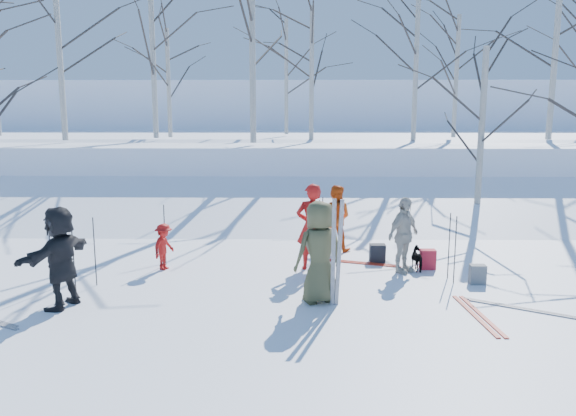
{
  "coord_description": "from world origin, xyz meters",
  "views": [
    {
      "loc": [
        0.17,
        -10.18,
        3.38
      ],
      "look_at": [
        0.0,
        1.5,
        1.3
      ],
      "focal_mm": 35.0,
      "sensor_mm": 36.0,
      "label": 1
    }
  ],
  "objects_px": {
    "skier_olive_center": "(319,252)",
    "skier_cream_east": "(403,235)",
    "backpack_grey": "(477,274)",
    "skier_red_north": "(312,227)",
    "dog": "(419,259)",
    "skier_red_seated": "(164,247)",
    "backpack_dark": "(377,253)",
    "skier_grey_west": "(60,257)",
    "skier_redor_behind": "(335,218)",
    "backpack_red": "(428,259)"
  },
  "relations": [
    {
      "from": "skier_red_north",
      "to": "dog",
      "type": "xyz_separation_m",
      "value": [
        2.26,
        -0.07,
        -0.67
      ]
    },
    {
      "from": "backpack_grey",
      "to": "backpack_dark",
      "type": "relative_size",
      "value": 0.95
    },
    {
      "from": "skier_olive_center",
      "to": "skier_red_north",
      "type": "bearing_deg",
      "value": -111.93
    },
    {
      "from": "backpack_red",
      "to": "skier_red_north",
      "type": "bearing_deg",
      "value": -179.26
    },
    {
      "from": "backpack_dark",
      "to": "skier_cream_east",
      "type": "bearing_deg",
      "value": -62.87
    },
    {
      "from": "skier_grey_west",
      "to": "skier_red_seated",
      "type": "bearing_deg",
      "value": 170.09
    },
    {
      "from": "skier_olive_center",
      "to": "skier_cream_east",
      "type": "height_order",
      "value": "skier_olive_center"
    },
    {
      "from": "skier_red_seated",
      "to": "skier_cream_east",
      "type": "height_order",
      "value": "skier_cream_east"
    },
    {
      "from": "skier_olive_center",
      "to": "dog",
      "type": "distance_m",
      "value": 3.04
    },
    {
      "from": "skier_cream_east",
      "to": "backpack_red",
      "type": "xyz_separation_m",
      "value": [
        0.59,
        0.26,
        -0.58
      ]
    },
    {
      "from": "skier_red_seated",
      "to": "skier_cream_east",
      "type": "distance_m",
      "value": 5.03
    },
    {
      "from": "skier_olive_center",
      "to": "dog",
      "type": "bearing_deg",
      "value": -161.41
    },
    {
      "from": "dog",
      "to": "backpack_dark",
      "type": "relative_size",
      "value": 1.46
    },
    {
      "from": "skier_red_north",
      "to": "skier_redor_behind",
      "type": "bearing_deg",
      "value": -115.42
    },
    {
      "from": "skier_red_north",
      "to": "backpack_red",
      "type": "height_order",
      "value": "skier_red_north"
    },
    {
      "from": "skier_olive_center",
      "to": "skier_red_north",
      "type": "relative_size",
      "value": 0.99
    },
    {
      "from": "skier_olive_center",
      "to": "skier_red_seated",
      "type": "xyz_separation_m",
      "value": [
        -3.21,
        1.99,
        -0.41
      ]
    },
    {
      "from": "dog",
      "to": "backpack_red",
      "type": "distance_m",
      "value": 0.24
    },
    {
      "from": "dog",
      "to": "backpack_red",
      "type": "height_order",
      "value": "dog"
    },
    {
      "from": "skier_cream_east",
      "to": "backpack_dark",
      "type": "distance_m",
      "value": 1.07
    },
    {
      "from": "skier_cream_east",
      "to": "backpack_grey",
      "type": "relative_size",
      "value": 4.17
    },
    {
      "from": "skier_red_seated",
      "to": "backpack_red",
      "type": "bearing_deg",
      "value": -69.06
    },
    {
      "from": "skier_cream_east",
      "to": "dog",
      "type": "distance_m",
      "value": 0.68
    },
    {
      "from": "skier_red_seated",
      "to": "dog",
      "type": "height_order",
      "value": "skier_red_seated"
    },
    {
      "from": "skier_grey_west",
      "to": "skier_redor_behind",
      "type": "bearing_deg",
      "value": 146.85
    },
    {
      "from": "skier_red_seated",
      "to": "backpack_dark",
      "type": "relative_size",
      "value": 2.48
    },
    {
      "from": "skier_redor_behind",
      "to": "dog",
      "type": "distance_m",
      "value": 2.42
    },
    {
      "from": "dog",
      "to": "skier_red_north",
      "type": "bearing_deg",
      "value": -12.36
    },
    {
      "from": "skier_red_seated",
      "to": "skier_grey_west",
      "type": "bearing_deg",
      "value": 171.75
    },
    {
      "from": "skier_redor_behind",
      "to": "backpack_grey",
      "type": "height_order",
      "value": "skier_redor_behind"
    },
    {
      "from": "backpack_red",
      "to": "backpack_grey",
      "type": "xyz_separation_m",
      "value": [
        0.73,
        -1.03,
        -0.02
      ]
    },
    {
      "from": "skier_red_north",
      "to": "skier_red_seated",
      "type": "bearing_deg",
      "value": -3.12
    },
    {
      "from": "backpack_grey",
      "to": "skier_red_north",
      "type": "bearing_deg",
      "value": 162.65
    },
    {
      "from": "backpack_dark",
      "to": "backpack_grey",
      "type": "bearing_deg",
      "value": -42.33
    },
    {
      "from": "skier_cream_east",
      "to": "backpack_red",
      "type": "height_order",
      "value": "skier_cream_east"
    },
    {
      "from": "skier_cream_east",
      "to": "backpack_dark",
      "type": "bearing_deg",
      "value": 73.63
    },
    {
      "from": "backpack_red",
      "to": "backpack_dark",
      "type": "xyz_separation_m",
      "value": [
        -0.99,
        0.54,
        -0.01
      ]
    },
    {
      "from": "skier_red_seated",
      "to": "backpack_dark",
      "type": "bearing_deg",
      "value": -62.16
    },
    {
      "from": "skier_red_north",
      "to": "skier_grey_west",
      "type": "xyz_separation_m",
      "value": [
        -4.35,
        -2.39,
        -0.04
      ]
    },
    {
      "from": "skier_red_north",
      "to": "skier_red_seated",
      "type": "relative_size",
      "value": 1.86
    },
    {
      "from": "skier_olive_center",
      "to": "skier_red_seated",
      "type": "height_order",
      "value": "skier_olive_center"
    },
    {
      "from": "skier_red_north",
      "to": "skier_cream_east",
      "type": "xyz_separation_m",
      "value": [
        1.89,
        -0.23,
        -0.13
      ]
    },
    {
      "from": "skier_red_seated",
      "to": "backpack_grey",
      "type": "height_order",
      "value": "skier_red_seated"
    },
    {
      "from": "skier_red_north",
      "to": "skier_grey_west",
      "type": "bearing_deg",
      "value": 23.98
    },
    {
      "from": "skier_red_seated",
      "to": "backpack_grey",
      "type": "distance_m",
      "value": 6.41
    },
    {
      "from": "skier_red_seated",
      "to": "skier_olive_center",
      "type": "bearing_deg",
      "value": -102.09
    },
    {
      "from": "skier_red_seated",
      "to": "backpack_red",
      "type": "height_order",
      "value": "skier_red_seated"
    },
    {
      "from": "backpack_red",
      "to": "skier_red_seated",
      "type": "bearing_deg",
      "value": -178.76
    },
    {
      "from": "skier_olive_center",
      "to": "skier_cream_east",
      "type": "bearing_deg",
      "value": -158.35
    },
    {
      "from": "skier_red_north",
      "to": "backpack_red",
      "type": "xyz_separation_m",
      "value": [
        2.47,
        0.03,
        -0.71
      ]
    }
  ]
}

